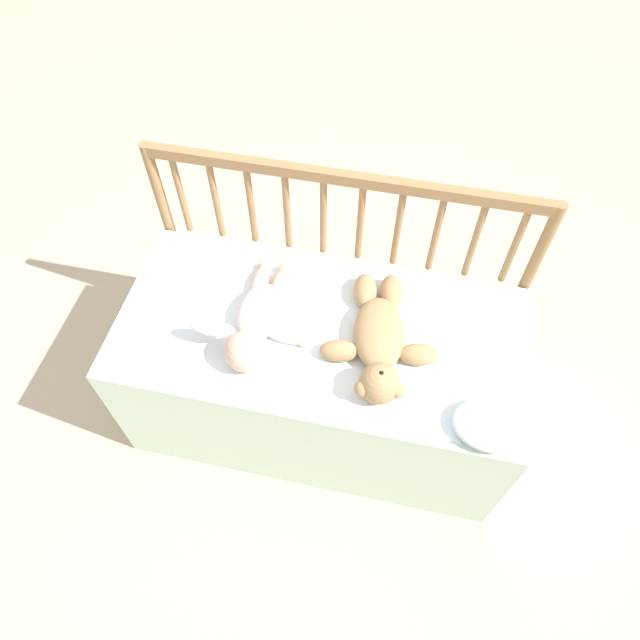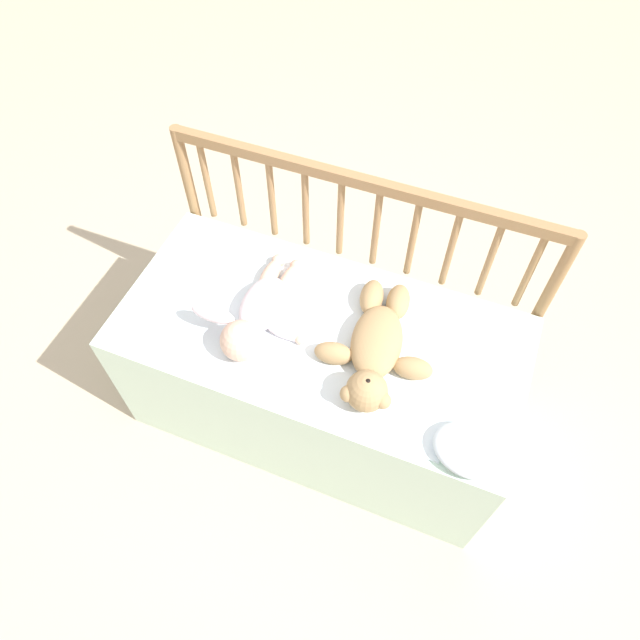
{
  "view_description": "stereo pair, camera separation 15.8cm",
  "coord_description": "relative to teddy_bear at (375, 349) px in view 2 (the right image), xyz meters",
  "views": [
    {
      "loc": [
        0.2,
        -0.94,
        1.97
      ],
      "look_at": [
        0.0,
        -0.0,
        0.59
      ],
      "focal_mm": 32.0,
      "sensor_mm": 36.0,
      "label": 1
    },
    {
      "loc": [
        0.35,
        -0.9,
        1.97
      ],
      "look_at": [
        0.0,
        -0.0,
        0.59
      ],
      "focal_mm": 32.0,
      "sensor_mm": 36.0,
      "label": 2
    }
  ],
  "objects": [
    {
      "name": "blanket",
      "position": [
        -0.19,
        0.02,
        -0.04
      ],
      "size": [
        0.91,
        0.55,
        0.01
      ],
      "color": "white",
      "rests_on": "crib_mattress"
    },
    {
      "name": "baby",
      "position": [
        -0.37,
        -0.01,
        0.0
      ],
      "size": [
        0.35,
        0.43,
        0.12
      ],
      "color": "white",
      "rests_on": "crib_mattress"
    },
    {
      "name": "small_pillow",
      "position": [
        0.33,
        -0.19,
        -0.02
      ],
      "size": [
        0.2,
        0.16,
        0.06
      ],
      "color": "silver",
      "rests_on": "crib_mattress"
    },
    {
      "name": "crib_mattress",
      "position": [
        -0.18,
        0.03,
        -0.31
      ],
      "size": [
        1.25,
        0.6,
        0.53
      ],
      "color": "silver",
      "rests_on": "ground_plane"
    },
    {
      "name": "crib_rail",
      "position": [
        -0.18,
        0.35,
        0.05
      ],
      "size": [
        1.25,
        0.04,
        0.88
      ],
      "color": "#997047",
      "rests_on": "ground_plane"
    },
    {
      "name": "teddy_bear",
      "position": [
        0.0,
        0.0,
        0.0
      ],
      "size": [
        0.35,
        0.47,
        0.12
      ],
      "color": "tan",
      "rests_on": "crib_mattress"
    },
    {
      "name": "ground_plane",
      "position": [
        -0.18,
        0.03,
        -0.58
      ],
      "size": [
        12.0,
        12.0,
        0.0
      ],
      "primitive_type": "plane",
      "color": "#C6B293"
    }
  ]
}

